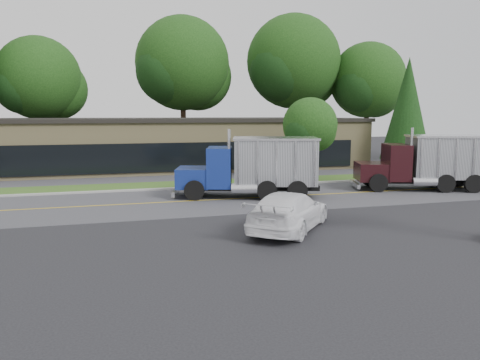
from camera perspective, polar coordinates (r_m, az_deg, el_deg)
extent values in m
plane|color=#2C2C30|center=(16.72, -2.11, -8.19)|extent=(140.00, 140.00, 0.00)
cube|color=#525257|center=(25.33, -6.94, -2.64)|extent=(60.00, 8.00, 0.02)
cube|color=gold|center=(25.33, -6.94, -2.64)|extent=(60.00, 0.12, 0.01)
cube|color=#9E9E99|center=(29.42, -8.20, -1.16)|extent=(60.00, 0.30, 0.12)
cube|color=#33591E|center=(31.19, -8.64, -0.65)|extent=(60.00, 3.40, 0.03)
cube|color=#525257|center=(36.11, -9.64, 0.51)|extent=(60.00, 7.00, 0.02)
cube|color=tan|center=(42.09, -7.88, 4.35)|extent=(32.00, 12.00, 4.00)
cylinder|color=#382619|center=(50.05, -22.97, 4.58)|extent=(0.56, 0.56, 4.36)
sphere|color=#13350E|center=(50.11, -23.35, 11.35)|extent=(7.98, 7.98, 7.98)
sphere|color=#13350E|center=(50.88, -21.44, 10.26)|extent=(5.98, 5.98, 5.98)
sphere|color=black|center=(49.50, -24.87, 10.44)|extent=(5.48, 5.48, 5.48)
cylinder|color=#382619|center=(50.25, -6.89, 5.71)|extent=(0.56, 0.56, 5.32)
sphere|color=#13350E|center=(50.48, -7.03, 13.93)|extent=(9.72, 9.72, 9.72)
sphere|color=#13350E|center=(51.87, -5.18, 12.45)|extent=(7.29, 7.29, 7.29)
sphere|color=black|center=(49.28, -8.64, 12.98)|extent=(6.68, 6.68, 6.68)
cylinder|color=#382619|center=(52.51, 6.40, 5.95)|extent=(0.56, 0.56, 5.55)
sphere|color=#13350E|center=(52.77, 6.53, 14.14)|extent=(10.14, 10.14, 10.14)
sphere|color=#13350E|center=(54.55, 7.89, 12.58)|extent=(7.60, 7.60, 7.60)
sphere|color=black|center=(51.22, 5.24, 13.27)|extent=(6.97, 6.97, 6.97)
cylinder|color=#382619|center=(54.31, 15.07, 5.24)|extent=(0.56, 0.56, 4.50)
sphere|color=#13350E|center=(54.37, 15.31, 11.67)|extent=(8.22, 8.22, 8.22)
sphere|color=#13350E|center=(55.99, 16.10, 10.47)|extent=(6.17, 6.17, 6.17)
sphere|color=black|center=(53.01, 14.51, 10.96)|extent=(5.65, 5.65, 5.65)
cylinder|color=#382619|center=(41.37, 19.42, 1.82)|extent=(0.44, 0.44, 1.00)
cone|color=black|center=(41.16, 19.72, 8.19)|extent=(4.08, 4.08, 8.34)
cylinder|color=#382619|center=(33.76, 8.42, 1.82)|extent=(0.56, 0.56, 2.11)
sphere|color=#13350E|center=(33.57, 8.52, 6.67)|extent=(3.85, 3.85, 3.85)
sphere|color=#13350E|center=(34.32, 9.27, 5.88)|extent=(2.89, 2.89, 2.89)
sphere|color=black|center=(33.01, 7.81, 6.04)|extent=(2.65, 2.65, 2.65)
cube|color=black|center=(26.44, 1.43, -0.87)|extent=(7.52, 3.13, 0.28)
cube|color=navy|center=(26.53, -5.68, 0.32)|extent=(2.39, 2.72, 1.10)
cube|color=navy|center=(26.33, -2.50, 1.61)|extent=(1.95, 2.68, 2.20)
cube|color=black|center=(26.33, -3.75, 2.48)|extent=(0.66, 2.03, 0.90)
cube|color=silver|center=(26.30, 4.31, 2.25)|extent=(5.04, 3.69, 2.50)
cube|color=silver|center=(26.20, 4.34, 5.08)|extent=(5.23, 3.88, 0.12)
cylinder|color=black|center=(27.73, -5.06, -0.48)|extent=(1.15, 0.65, 1.10)
cylinder|color=black|center=(25.47, -5.59, -1.25)|extent=(1.15, 0.65, 1.10)
cylinder|color=black|center=(27.64, 4.81, -0.51)|extent=(1.15, 0.65, 1.10)
cylinder|color=black|center=(25.37, 5.16, -1.28)|extent=(1.15, 0.65, 1.10)
cube|color=black|center=(31.22, 21.60, -0.06)|extent=(7.50, 3.38, 0.28)
cube|color=black|center=(30.25, 15.73, 1.01)|extent=(2.45, 2.76, 1.10)
cube|color=black|center=(30.55, 18.49, 2.10)|extent=(2.02, 2.70, 2.20)
cube|color=black|center=(30.37, 17.47, 2.87)|extent=(0.73, 2.01, 0.90)
cube|color=silver|center=(31.51, 24.01, 2.53)|extent=(5.10, 3.82, 2.50)
cube|color=silver|center=(31.43, 24.15, 4.89)|extent=(5.29, 4.01, 0.12)
cylinder|color=black|center=(31.47, 15.53, 0.27)|extent=(1.15, 0.68, 1.10)
cylinder|color=black|center=(29.25, 16.50, -0.34)|extent=(1.15, 0.68, 1.10)
cylinder|color=black|center=(32.85, 23.69, 0.20)|extent=(1.15, 0.68, 1.10)
cylinder|color=black|center=(30.73, 25.19, -0.39)|extent=(1.15, 0.68, 1.10)
imported|color=white|center=(19.04, 5.96, -3.79)|extent=(5.13, 5.56, 1.57)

